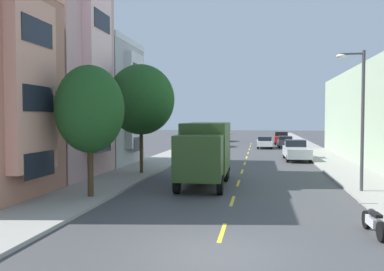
# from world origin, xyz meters

# --- Properties ---
(ground_plane) EXTENTS (160.00, 160.00, 0.00)m
(ground_plane) POSITION_xyz_m (0.00, 30.00, 0.00)
(ground_plane) COLOR #424244
(sidewalk_left) EXTENTS (3.20, 120.00, 0.14)m
(sidewalk_left) POSITION_xyz_m (-7.10, 28.00, 0.07)
(sidewalk_left) COLOR #99968E
(sidewalk_left) RESTS_ON ground_plane
(sidewalk_right) EXTENTS (3.20, 120.00, 0.14)m
(sidewalk_right) POSITION_xyz_m (7.10, 28.00, 0.07)
(sidewalk_right) COLOR #99968E
(sidewalk_right) RESTS_ON ground_plane
(lane_centerline_dashes) EXTENTS (0.14, 47.20, 0.01)m
(lane_centerline_dashes) POSITION_xyz_m (0.00, 24.50, 0.00)
(lane_centerline_dashes) COLOR yellow
(lane_centerline_dashes) RESTS_ON ground_plane
(townhouse_third_dove_grey) EXTENTS (14.56, 6.92, 9.78)m
(townhouse_third_dove_grey) POSITION_xyz_m (-15.57, 19.30, 4.69)
(townhouse_third_dove_grey) COLOR #A8A8AD
(townhouse_third_dove_grey) RESTS_ON ground_plane
(street_tree_nearest) EXTENTS (3.09, 3.09, 5.94)m
(street_tree_nearest) POSITION_xyz_m (-6.40, 6.33, 4.09)
(street_tree_nearest) COLOR #47331E
(street_tree_nearest) RESTS_ON sidewalk_left
(street_tree_second) EXTENTS (4.33, 4.33, 7.01)m
(street_tree_second) POSITION_xyz_m (-6.40, 14.29, 4.88)
(street_tree_second) COLOR #47331E
(street_tree_second) RESTS_ON sidewalk_left
(street_lamp) EXTENTS (1.35, 0.28, 6.82)m
(street_lamp) POSITION_xyz_m (5.95, 9.77, 4.09)
(street_lamp) COLOR #38383D
(street_lamp) RESTS_ON sidewalk_right
(delivery_box_truck) EXTENTS (2.53, 7.45, 3.41)m
(delivery_box_truck) POSITION_xyz_m (-1.80, 11.37, 1.92)
(delivery_box_truck) COLOR #2D471E
(delivery_box_truck) RESTS_ON ground_plane
(parked_pickup_silver) EXTENTS (2.09, 5.33, 1.73)m
(parked_pickup_silver) POSITION_xyz_m (4.36, 25.25, 0.83)
(parked_pickup_silver) COLOR #B2B5BA
(parked_pickup_silver) RESTS_ON ground_plane
(parked_pickup_red) EXTENTS (2.09, 5.33, 1.73)m
(parked_pickup_red) POSITION_xyz_m (4.25, 47.06, 0.83)
(parked_pickup_red) COLOR #AD1E1E
(parked_pickup_red) RESTS_ON ground_plane
(parked_wagon_champagne) EXTENTS (1.93, 4.74, 1.50)m
(parked_wagon_champagne) POSITION_xyz_m (-4.23, 40.24, 0.80)
(parked_wagon_champagne) COLOR tan
(parked_wagon_champagne) RESTS_ON ground_plane
(parked_sedan_charcoal) EXTENTS (1.82, 4.51, 1.43)m
(parked_sedan_charcoal) POSITION_xyz_m (4.36, 40.68, 0.75)
(parked_sedan_charcoal) COLOR #333338
(parked_sedan_charcoal) RESTS_ON ground_plane
(parked_wagon_forest) EXTENTS (1.91, 4.73, 1.50)m
(parked_wagon_forest) POSITION_xyz_m (-4.50, 52.27, 0.80)
(parked_wagon_forest) COLOR #194C28
(parked_wagon_forest) RESTS_ON ground_plane
(moving_white_sedan) EXTENTS (1.80, 4.50, 1.43)m
(moving_white_sedan) POSITION_xyz_m (1.80, 38.91, 0.75)
(moving_white_sedan) COLOR silver
(moving_white_sedan) RESTS_ON ground_plane
(parked_motorcycle) EXTENTS (0.62, 2.05, 0.90)m
(parked_motorcycle) POSITION_xyz_m (4.75, 2.56, 0.41)
(parked_motorcycle) COLOR black
(parked_motorcycle) RESTS_ON ground_plane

